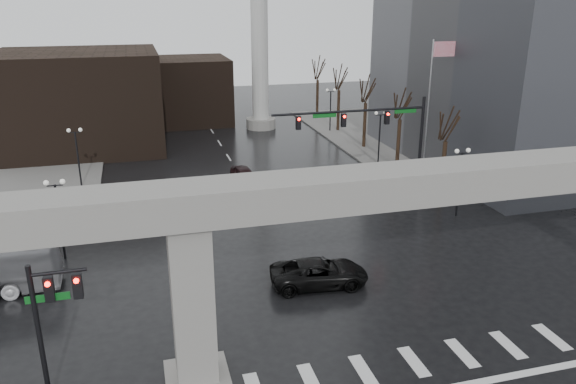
% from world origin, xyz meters
% --- Properties ---
extents(ground, '(160.00, 160.00, 0.00)m').
position_xyz_m(ground, '(0.00, 0.00, 0.00)').
color(ground, black).
rests_on(ground, ground).
extents(sidewalk_ne, '(28.00, 36.00, 0.15)m').
position_xyz_m(sidewalk_ne, '(26.00, 36.00, 0.07)').
color(sidewalk_ne, slate).
rests_on(sidewalk_ne, ground).
extents(elevated_guideway, '(48.00, 2.60, 8.70)m').
position_xyz_m(elevated_guideway, '(1.26, 0.00, 6.88)').
color(elevated_guideway, gray).
rests_on(elevated_guideway, ground).
extents(building_far_left, '(16.00, 14.00, 10.00)m').
position_xyz_m(building_far_left, '(-14.00, 42.00, 5.00)').
color(building_far_left, black).
rests_on(building_far_left, ground).
extents(building_far_mid, '(10.00, 10.00, 8.00)m').
position_xyz_m(building_far_mid, '(-2.00, 52.00, 4.00)').
color(building_far_mid, black).
rests_on(building_far_mid, ground).
extents(smokestack, '(3.60, 3.60, 30.00)m').
position_xyz_m(smokestack, '(6.00, 46.00, 13.35)').
color(smokestack, '#B9B9B5').
rests_on(smokestack, ground).
extents(signal_mast_arm, '(12.12, 0.43, 8.00)m').
position_xyz_m(signal_mast_arm, '(8.99, 18.80, 5.83)').
color(signal_mast_arm, black).
rests_on(signal_mast_arm, ground).
extents(signal_left_pole, '(2.30, 0.30, 6.00)m').
position_xyz_m(signal_left_pole, '(-12.25, 0.50, 4.07)').
color(signal_left_pole, black).
rests_on(signal_left_pole, ground).
extents(flagpole_assembly, '(2.06, 0.12, 12.00)m').
position_xyz_m(flagpole_assembly, '(15.29, 22.00, 7.53)').
color(flagpole_assembly, silver).
rests_on(flagpole_assembly, ground).
extents(lamp_right_0, '(1.22, 0.32, 5.11)m').
position_xyz_m(lamp_right_0, '(13.50, 14.00, 3.47)').
color(lamp_right_0, black).
rests_on(lamp_right_0, ground).
extents(lamp_right_1, '(1.22, 0.32, 5.11)m').
position_xyz_m(lamp_right_1, '(13.50, 28.00, 3.47)').
color(lamp_right_1, black).
rests_on(lamp_right_1, ground).
extents(lamp_right_2, '(1.22, 0.32, 5.11)m').
position_xyz_m(lamp_right_2, '(13.50, 42.00, 3.47)').
color(lamp_right_2, black).
rests_on(lamp_right_2, ground).
extents(lamp_left_0, '(1.22, 0.32, 5.11)m').
position_xyz_m(lamp_left_0, '(-13.50, 14.00, 3.47)').
color(lamp_left_0, black).
rests_on(lamp_left_0, ground).
extents(lamp_left_1, '(1.22, 0.32, 5.11)m').
position_xyz_m(lamp_left_1, '(-13.50, 28.00, 3.47)').
color(lamp_left_1, black).
rests_on(lamp_left_1, ground).
extents(lamp_left_2, '(1.22, 0.32, 5.11)m').
position_xyz_m(lamp_left_2, '(-13.50, 42.00, 3.47)').
color(lamp_left_2, black).
rests_on(lamp_left_2, ground).
extents(tree_right_0, '(1.09, 1.58, 7.50)m').
position_xyz_m(tree_right_0, '(14.53, 18.02, 2.79)').
color(tree_right_0, black).
rests_on(tree_right_0, ground).
extents(tree_right_1, '(1.09, 1.61, 7.67)m').
position_xyz_m(tree_right_1, '(14.53, 26.02, 2.85)').
color(tree_right_1, black).
rests_on(tree_right_1, ground).
extents(tree_right_2, '(1.10, 1.63, 7.85)m').
position_xyz_m(tree_right_2, '(14.53, 34.02, 2.91)').
color(tree_right_2, black).
rests_on(tree_right_2, ground).
extents(tree_right_3, '(1.11, 1.66, 8.02)m').
position_xyz_m(tree_right_3, '(14.53, 42.02, 2.98)').
color(tree_right_3, black).
rests_on(tree_right_3, ground).
extents(tree_right_4, '(1.12, 1.69, 8.19)m').
position_xyz_m(tree_right_4, '(14.53, 50.02, 3.04)').
color(tree_right_4, black).
rests_on(tree_right_4, ground).
extents(pickup_truck, '(5.66, 3.04, 1.51)m').
position_xyz_m(pickup_truck, '(0.52, 6.72, 0.76)').
color(pickup_truck, black).
rests_on(pickup_truck, ground).
extents(far_car, '(2.07, 4.19, 1.37)m').
position_xyz_m(far_car, '(-0.02, 25.73, 0.69)').
color(far_car, black).
rests_on(far_car, ground).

